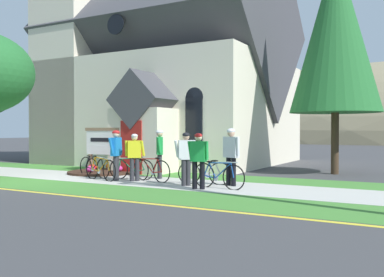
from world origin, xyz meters
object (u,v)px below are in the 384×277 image
bicycle_green (151,170)px  cyclist_in_red_jersey (186,155)px  bicycle_silver (100,169)px  cyclist_in_green_jersey (231,152)px  bicycle_yellow (218,175)px  roadside_conifer (336,31)px  cyclist_in_blue_jersey (135,154)px  bicycle_white (205,173)px  cyclist_in_yellow_jersey (116,151)px  cyclist_in_orange_jersey (198,157)px  cyclist_in_white_jersey (160,150)px  bicycle_black (132,169)px  church_sign (108,143)px  bicycle_orange (94,167)px

bicycle_green → cyclist_in_red_jersey: cyclist_in_red_jersey is taller
bicycle_silver → cyclist_in_green_jersey: size_ratio=0.98×
bicycle_yellow → roadside_conifer: size_ratio=0.20×
bicycle_silver → cyclist_in_blue_jersey: cyclist_in_blue_jersey is taller
bicycle_green → roadside_conifer: 9.05m
bicycle_white → cyclist_in_yellow_jersey: 3.21m
cyclist_in_orange_jersey → cyclist_in_white_jersey: bearing=144.7°
bicycle_black → roadside_conifer: 9.50m
bicycle_yellow → cyclist_in_blue_jersey: (-3.24, 0.26, 0.54)m
church_sign → bicycle_black: bearing=-33.1°
bicycle_white → cyclist_in_yellow_jersey: bearing=-169.4°
bicycle_silver → bicycle_white: bearing=10.9°
cyclist_in_red_jersey → roadside_conifer: size_ratio=0.19×
cyclist_in_red_jersey → roadside_conifer: (3.32, 5.94, 4.64)m
bicycle_white → bicycle_black: bearing=179.7°
bicycle_black → roadside_conifer: (5.88, 5.32, 5.23)m
cyclist_in_yellow_jersey → cyclist_in_red_jersey: bearing=-0.5°
bicycle_black → cyclist_in_white_jersey: 1.19m
bicycle_yellow → roadside_conifer: 8.25m
bicycle_white → bicycle_orange: 4.49m
bicycle_green → cyclist_in_green_jersey: (2.81, 0.24, 0.67)m
bicycle_green → bicycle_yellow: bearing=-10.0°
bicycle_black → bicycle_white: size_ratio=1.02×
bicycle_silver → bicycle_orange: bearing=143.8°
cyclist_in_yellow_jersey → cyclist_in_green_jersey: bearing=9.0°
cyclist_in_yellow_jersey → roadside_conifer: (6.08, 5.92, 4.59)m
roadside_conifer → bicycle_orange: bearing=-143.9°
bicycle_green → cyclist_in_blue_jersey: (-0.52, -0.22, 0.54)m
cyclist_in_blue_jersey → bicycle_black: bearing=136.7°
bicycle_orange → cyclist_in_blue_jersey: bearing=-7.9°
roadside_conifer → church_sign: bearing=-154.9°
cyclist_in_green_jersey → bicycle_yellow: bearing=-97.2°
bicycle_yellow → bicycle_orange: bearing=174.1°
cyclist_in_orange_jersey → cyclist_in_red_jersey: 0.84m
roadside_conifer → cyclist_in_yellow_jersey: bearing=-135.8°
church_sign → cyclist_in_white_jersey: church_sign is taller
bicycle_black → cyclist_in_white_jersey: bearing=43.8°
cyclist_in_yellow_jersey → cyclist_in_blue_jersey: (0.65, 0.18, -0.09)m
bicycle_black → roadside_conifer: size_ratio=0.19×
bicycle_yellow → cyclist_in_blue_jersey: cyclist_in_blue_jersey is taller
church_sign → cyclist_in_yellow_jersey: (2.09, -2.09, -0.20)m
bicycle_silver → cyclist_in_green_jersey: 4.68m
cyclist_in_white_jersey → cyclist_in_orange_jersey: bearing=-35.3°
bicycle_green → bicycle_black: 0.99m
cyclist_in_blue_jersey → roadside_conifer: 9.19m
cyclist_in_blue_jersey → cyclist_in_white_jersey: (0.28, 1.11, 0.10)m
bicycle_silver → bicycle_white: size_ratio=1.04×
bicycle_green → bicycle_yellow: (2.72, -0.48, 0.00)m
bicycle_white → bicycle_yellow: size_ratio=0.94×
church_sign → bicycle_white: bearing=-16.2°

